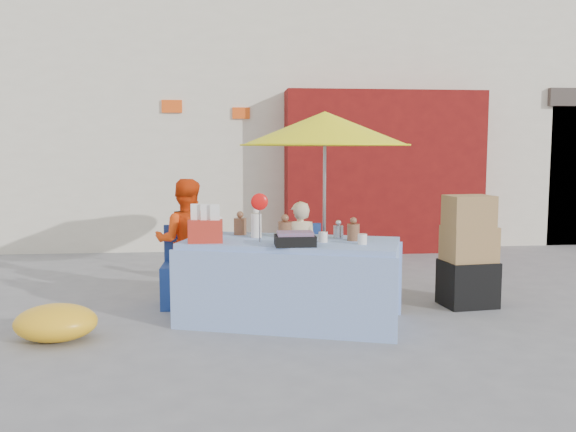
{
  "coord_description": "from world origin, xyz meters",
  "views": [
    {
      "loc": [
        -0.37,
        -5.48,
        1.67
      ],
      "look_at": [
        0.26,
        0.6,
        1.0
      ],
      "focal_mm": 38.0,
      "sensor_mm": 36.0,
      "label": 1
    }
  ],
  "objects": [
    {
      "name": "ground",
      "position": [
        0.0,
        0.0,
        0.0
      ],
      "size": [
        80.0,
        80.0,
        0.0
      ],
      "primitive_type": "plane",
      "color": "slate",
      "rests_on": "ground"
    },
    {
      "name": "backdrop",
      "position": [
        0.52,
        7.52,
        3.1
      ],
      "size": [
        14.0,
        8.0,
        7.8
      ],
      "color": "silver",
      "rests_on": "ground"
    },
    {
      "name": "market_table",
      "position": [
        0.24,
        0.27,
        0.41
      ],
      "size": [
        2.28,
        1.58,
        1.26
      ],
      "rotation": [
        0.0,
        0.0,
        -0.32
      ],
      "color": "#87AAD8",
      "rests_on": "ground"
    },
    {
      "name": "chair_left",
      "position": [
        -0.81,
        0.99,
        0.26
      ],
      "size": [
        0.49,
        0.48,
        0.85
      ],
      "rotation": [
        0.0,
        0.0,
        -0.03
      ],
      "color": "navy",
      "rests_on": "ground"
    },
    {
      "name": "chair_right",
      "position": [
        0.44,
        0.99,
        0.26
      ],
      "size": [
        0.49,
        0.48,
        0.85
      ],
      "rotation": [
        0.0,
        0.0,
        -0.03
      ],
      "color": "navy",
      "rests_on": "ground"
    },
    {
      "name": "vendor_orange",
      "position": [
        -0.81,
        1.13,
        0.68
      ],
      "size": [
        0.67,
        0.53,
        1.36
      ],
      "primitive_type": "imported",
      "rotation": [
        0.0,
        0.0,
        3.11
      ],
      "color": "#EA3F0C",
      "rests_on": "ground"
    },
    {
      "name": "vendor_beige",
      "position": [
        0.44,
        1.13,
        0.55
      ],
      "size": [
        0.41,
        0.28,
        1.1
      ],
      "primitive_type": "imported",
      "rotation": [
        0.0,
        0.0,
        3.11
      ],
      "color": "beige",
      "rests_on": "ground"
    },
    {
      "name": "umbrella",
      "position": [
        0.74,
        1.28,
        1.89
      ],
      "size": [
        1.9,
        1.9,
        2.09
      ],
      "color": "gray",
      "rests_on": "ground"
    },
    {
      "name": "box_stack",
      "position": [
        2.2,
        0.67,
        0.55
      ],
      "size": [
        0.58,
        0.5,
        1.19
      ],
      "rotation": [
        0.0,
        0.0,
        0.11
      ],
      "color": "black",
      "rests_on": "ground"
    },
    {
      "name": "tarp_bundle",
      "position": [
        -1.86,
        -0.1,
        0.16
      ],
      "size": [
        0.84,
        0.74,
        0.32
      ],
      "primitive_type": "ellipsoid",
      "rotation": [
        0.0,
        0.0,
        0.26
      ],
      "color": "#F3AC19",
      "rests_on": "ground"
    }
  ]
}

